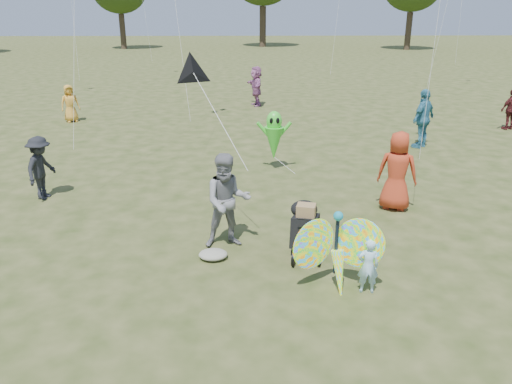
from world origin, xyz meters
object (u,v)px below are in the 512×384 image
(crowd_b, at_px, (41,168))
(crowd_c, at_px, (423,119))
(child_girl, at_px, (368,266))
(crowd_j, at_px, (256,86))
(crowd_a, at_px, (397,171))
(adult_man, at_px, (228,201))
(butterfly_kite, at_px, (337,253))
(crowd_g, at_px, (70,103))
(alien_kite, at_px, (274,138))
(crowd_h, at_px, (511,110))
(jogging_stroller, at_px, (305,226))

(crowd_b, height_order, crowd_c, crowd_c)
(child_girl, height_order, crowd_j, crowd_j)
(crowd_a, bearing_deg, child_girl, 89.64)
(adult_man, bearing_deg, butterfly_kite, -50.54)
(crowd_c, relative_size, crowd_j, 1.06)
(crowd_g, height_order, alien_kite, alien_kite)
(crowd_h, bearing_deg, crowd_a, 34.11)
(crowd_a, bearing_deg, crowd_j, -55.53)
(adult_man, relative_size, jogging_stroller, 1.71)
(adult_man, distance_m, butterfly_kite, 2.54)
(crowd_a, distance_m, jogging_stroller, 3.36)
(jogging_stroller, height_order, butterfly_kite, butterfly_kite)
(child_girl, relative_size, crowd_j, 0.52)
(crowd_b, xyz_separation_m, crowd_h, (15.33, 7.07, -0.01))
(adult_man, height_order, crowd_c, crowd_c)
(crowd_g, bearing_deg, crowd_h, -36.78)
(alien_kite, bearing_deg, crowd_b, -159.80)
(adult_man, height_order, crowd_h, adult_man)
(alien_kite, bearing_deg, crowd_c, 24.81)
(crowd_g, relative_size, crowd_h, 0.98)
(jogging_stroller, height_order, alien_kite, alien_kite)
(crowd_j, xyz_separation_m, butterfly_kite, (0.89, -16.89, -0.25))
(adult_man, distance_m, crowd_b, 5.42)
(crowd_b, xyz_separation_m, alien_kite, (5.86, 2.15, 0.18))
(crowd_h, relative_size, alien_kite, 0.90)
(jogging_stroller, bearing_deg, crowd_b, 166.57)
(crowd_g, bearing_deg, jogging_stroller, -86.50)
(crowd_j, bearing_deg, crowd_a, 0.58)
(child_girl, xyz_separation_m, jogging_stroller, (-0.89, 1.33, 0.13))
(alien_kite, bearing_deg, crowd_g, 139.85)
(adult_man, distance_m, crowd_c, 9.68)
(adult_man, xyz_separation_m, crowd_b, (-4.66, 2.77, -0.16))
(jogging_stroller, bearing_deg, crowd_c, 72.42)
(crowd_j, bearing_deg, crowd_h, 49.51)
(crowd_h, xyz_separation_m, butterfly_kite, (-8.82, -11.56, -0.10))
(crowd_b, height_order, jogging_stroller, crowd_b)
(adult_man, xyz_separation_m, alien_kite, (1.20, 4.93, 0.02))
(crowd_a, xyz_separation_m, crowd_g, (-10.69, 9.84, -0.17))
(crowd_c, height_order, jogging_stroller, crowd_c)
(child_girl, height_order, jogging_stroller, jogging_stroller)
(crowd_g, bearing_deg, crowd_c, -49.17)
(crowd_b, bearing_deg, alien_kite, -58.75)
(crowd_a, height_order, crowd_h, crowd_a)
(crowd_g, height_order, crowd_j, crowd_j)
(crowd_h, bearing_deg, adult_man, 27.19)
(child_girl, distance_m, jogging_stroller, 1.61)
(crowd_j, height_order, alien_kite, crowd_j)
(crowd_c, xyz_separation_m, crowd_h, (4.32, 2.54, -0.21))
(jogging_stroller, xyz_separation_m, butterfly_kite, (0.39, -1.24, 0.07))
(crowd_a, bearing_deg, crowd_b, 15.98)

